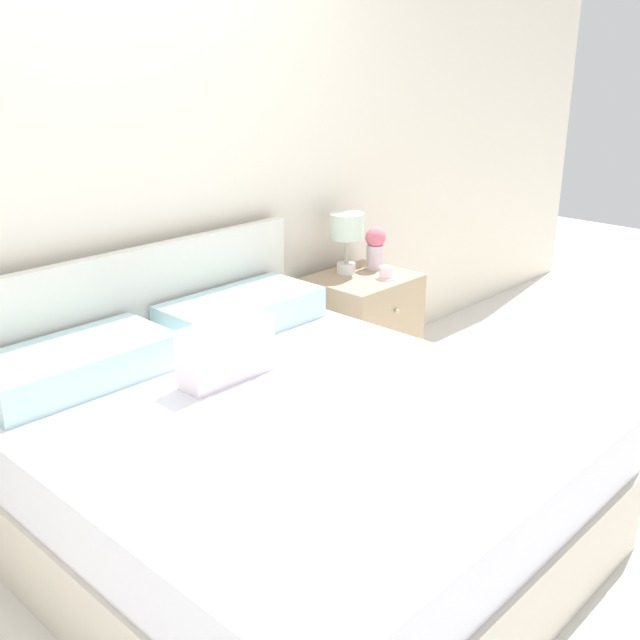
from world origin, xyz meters
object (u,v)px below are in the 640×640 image
object	(u,v)px
table_lamp	(347,231)
teacup	(386,273)
bed	(275,464)
flower_vase	(376,246)
nightstand	(361,331)

from	to	relation	value
table_lamp	teacup	world-z (taller)	table_lamp
bed	flower_vase	bearing A→B (deg)	26.42
bed	flower_vase	size ratio (longest dim) A/B	8.44
bed	teacup	world-z (taller)	bed
nightstand	table_lamp	bearing A→B (deg)	96.73
flower_vase	teacup	size ratio (longest dim) A/B	1.95
bed	teacup	size ratio (longest dim) A/B	16.44
nightstand	teacup	xyz separation A→B (m)	(0.06, -0.11, 0.33)
flower_vase	teacup	bearing A→B (deg)	-123.11
table_lamp	flower_vase	distance (m)	0.21
bed	teacup	distance (m)	1.45
bed	flower_vase	world-z (taller)	bed
bed	nightstand	distance (m)	1.40
nightstand	table_lamp	world-z (taller)	table_lamp
teacup	bed	bearing A→B (deg)	-157.49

